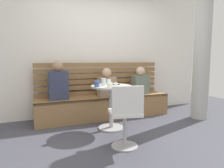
# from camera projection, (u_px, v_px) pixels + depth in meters

# --- Properties ---
(ground) EXTENTS (8.00, 8.00, 0.00)m
(ground) POSITION_uv_depth(u_px,v_px,m) (133.00, 138.00, 3.07)
(ground) COLOR #42424C
(back_wall) EXTENTS (5.20, 0.10, 2.90)m
(back_wall) POSITION_uv_depth(u_px,v_px,m) (97.00, 47.00, 4.40)
(back_wall) COLOR white
(back_wall) RESTS_ON ground
(concrete_pillar) EXTENTS (0.32, 0.32, 2.80)m
(concrete_pillar) POSITION_uv_depth(u_px,v_px,m) (202.00, 48.00, 3.98)
(concrete_pillar) COLOR #B2B2AD
(concrete_pillar) RESTS_ON ground
(booth_bench) EXTENTS (2.70, 0.52, 0.44)m
(booth_bench) POSITION_uv_depth(u_px,v_px,m) (105.00, 107.00, 4.14)
(booth_bench) COLOR olive
(booth_bench) RESTS_ON ground
(booth_backrest) EXTENTS (2.65, 0.04, 0.67)m
(booth_backrest) POSITION_uv_depth(u_px,v_px,m) (101.00, 78.00, 4.30)
(booth_backrest) COLOR olive
(booth_backrest) RESTS_ON booth_bench
(cafe_table) EXTENTS (0.68, 0.68, 0.74)m
(cafe_table) POSITION_uv_depth(u_px,v_px,m) (111.00, 99.00, 3.45)
(cafe_table) COLOR #ADADB2
(cafe_table) RESTS_ON ground
(white_chair) EXTENTS (0.48, 0.48, 0.85)m
(white_chair) POSITION_uv_depth(u_px,v_px,m) (126.00, 114.00, 2.67)
(white_chair) COLOR #ADADB2
(white_chair) RESTS_ON ground
(person_adult) EXTENTS (0.34, 0.22, 0.70)m
(person_adult) POSITION_uv_depth(u_px,v_px,m) (58.00, 83.00, 3.73)
(person_adult) COLOR #333851
(person_adult) RESTS_ON booth_bench
(person_child_left) EXTENTS (0.34, 0.22, 0.57)m
(person_child_left) POSITION_uv_depth(u_px,v_px,m) (107.00, 84.00, 4.06)
(person_child_left) COLOR #9E7F6B
(person_child_left) RESTS_ON booth_bench
(person_child_middle) EXTENTS (0.34, 0.22, 0.58)m
(person_child_middle) POSITION_uv_depth(u_px,v_px,m) (140.00, 82.00, 4.39)
(person_child_middle) COLOR slate
(person_child_middle) RESTS_ON booth_bench
(cup_espresso_small) EXTENTS (0.06, 0.06, 0.05)m
(cup_espresso_small) POSITION_uv_depth(u_px,v_px,m) (116.00, 84.00, 3.37)
(cup_espresso_small) COLOR silver
(cup_espresso_small) RESTS_ON cafe_table
(cup_glass_short) EXTENTS (0.08, 0.08, 0.08)m
(cup_glass_short) POSITION_uv_depth(u_px,v_px,m) (109.00, 82.00, 3.64)
(cup_glass_short) COLOR silver
(cup_glass_short) RESTS_ON cafe_table
(cup_ceramic_white) EXTENTS (0.08, 0.08, 0.07)m
(cup_ceramic_white) POSITION_uv_depth(u_px,v_px,m) (110.00, 85.00, 3.21)
(cup_ceramic_white) COLOR white
(cup_ceramic_white) RESTS_ON cafe_table
(cup_mug_blue) EXTENTS (0.08, 0.08, 0.09)m
(cup_mug_blue) POSITION_uv_depth(u_px,v_px,m) (97.00, 84.00, 3.27)
(cup_mug_blue) COLOR #3D5B9E
(cup_mug_blue) RESTS_ON cafe_table
(cup_glass_tall) EXTENTS (0.07, 0.07, 0.12)m
(cup_glass_tall) POSITION_uv_depth(u_px,v_px,m) (104.00, 82.00, 3.41)
(cup_glass_tall) COLOR silver
(cup_glass_tall) RESTS_ON cafe_table
(phone_on_table) EXTENTS (0.16, 0.12, 0.01)m
(phone_on_table) POSITION_uv_depth(u_px,v_px,m) (116.00, 85.00, 3.52)
(phone_on_table) COLOR black
(phone_on_table) RESTS_ON cafe_table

